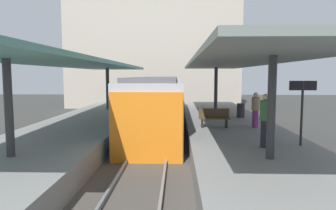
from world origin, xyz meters
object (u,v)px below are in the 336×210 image
(passenger_near_bench, at_px, (256,109))
(commuter_train, at_px, (157,105))
(platform_sign, at_px, (302,98))
(litter_bin, at_px, (241,110))
(platform_bench, at_px, (214,117))
(passenger_mid_platform, at_px, (265,120))

(passenger_near_bench, bearing_deg, commuter_train, 148.22)
(platform_sign, height_order, litter_bin, platform_sign)
(commuter_train, relative_size, platform_bench, 8.79)
(commuter_train, bearing_deg, litter_bin, 5.11)
(commuter_train, relative_size, litter_bin, 15.38)
(passenger_mid_platform, bearing_deg, litter_bin, 84.48)
(commuter_train, bearing_deg, platform_bench, -46.10)
(passenger_near_bench, height_order, passenger_mid_platform, passenger_mid_platform)
(platform_sign, bearing_deg, litter_bin, 95.06)
(platform_bench, distance_m, litter_bin, 3.86)
(commuter_train, height_order, platform_bench, commuter_train)
(platform_bench, bearing_deg, platform_sign, -54.82)
(litter_bin, distance_m, passenger_mid_platform, 7.32)
(platform_bench, relative_size, platform_sign, 0.63)
(commuter_train, xyz_separation_m, platform_sign, (5.35, -6.52, 0.90))
(passenger_near_bench, bearing_deg, passenger_mid_platform, -99.81)
(platform_sign, xyz_separation_m, passenger_mid_platform, (-1.32, -0.33, -0.69))
(commuter_train, bearing_deg, passenger_mid_platform, -59.49)
(platform_bench, bearing_deg, litter_bin, 60.32)
(platform_sign, xyz_separation_m, litter_bin, (-0.61, 6.94, -1.22))
(litter_bin, relative_size, passenger_near_bench, 0.49)
(litter_bin, bearing_deg, passenger_near_bench, -90.40)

